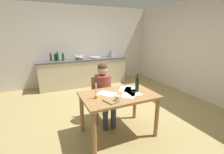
% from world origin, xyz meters
% --- Properties ---
extents(ground_plane, '(5.20, 5.20, 0.04)m').
position_xyz_m(ground_plane, '(0.00, 0.00, -0.02)').
color(ground_plane, tan).
extents(wall_back, '(5.20, 0.12, 2.60)m').
position_xyz_m(wall_back, '(0.00, 2.60, 1.30)').
color(wall_back, silver).
rests_on(wall_back, ground).
extents(wall_right, '(0.12, 5.20, 2.60)m').
position_xyz_m(wall_right, '(2.60, 0.00, 1.30)').
color(wall_right, silver).
rests_on(wall_right, ground).
extents(kitchen_counter, '(2.88, 0.64, 0.90)m').
position_xyz_m(kitchen_counter, '(0.00, 2.24, 0.45)').
color(kitchen_counter, beige).
rests_on(kitchen_counter, ground).
extents(dining_table, '(1.24, 0.81, 0.75)m').
position_xyz_m(dining_table, '(-0.19, -0.71, 0.64)').
color(dining_table, '#9E7042').
rests_on(dining_table, ground).
extents(chair_at_table, '(0.43, 0.43, 0.88)m').
position_xyz_m(chair_at_table, '(-0.25, -0.07, 0.49)').
color(chair_at_table, '#9E7042').
rests_on(chair_at_table, ground).
extents(person_seated, '(0.34, 0.61, 1.19)m').
position_xyz_m(person_seated, '(-0.25, -0.22, 0.68)').
color(person_seated, brown).
rests_on(person_seated, ground).
extents(coffee_mug, '(0.11, 0.07, 0.09)m').
position_xyz_m(coffee_mug, '(-0.33, -0.98, 0.80)').
color(coffee_mug, white).
rests_on(coffee_mug, dining_table).
extents(candlestick, '(0.06, 0.06, 0.25)m').
position_xyz_m(candlestick, '(-0.59, -0.73, 0.82)').
color(candlestick, gold).
rests_on(candlestick, dining_table).
extents(book_magazine, '(0.22, 0.26, 0.02)m').
position_xyz_m(book_magazine, '(-0.43, -0.93, 0.76)').
color(book_magazine, olive).
rests_on(book_magazine, dining_table).
extents(paper_letter, '(0.23, 0.31, 0.00)m').
position_xyz_m(paper_letter, '(0.08, -0.77, 0.75)').
color(paper_letter, white).
rests_on(paper_letter, dining_table).
extents(paper_bill, '(0.35, 0.36, 0.00)m').
position_xyz_m(paper_bill, '(-0.36, -0.61, 0.75)').
color(paper_bill, white).
rests_on(paper_bill, dining_table).
extents(paper_envelope, '(0.35, 0.36, 0.00)m').
position_xyz_m(paper_envelope, '(0.14, -0.57, 0.75)').
color(paper_envelope, white).
rests_on(paper_envelope, dining_table).
extents(paper_receipt, '(0.34, 0.36, 0.00)m').
position_xyz_m(paper_receipt, '(0.03, -0.56, 0.75)').
color(paper_receipt, white).
rests_on(paper_receipt, dining_table).
extents(paper_notice, '(0.35, 0.36, 0.00)m').
position_xyz_m(paper_notice, '(-0.05, -0.81, 0.75)').
color(paper_notice, white).
rests_on(paper_notice, dining_table).
extents(wine_bottle_on_table, '(0.07, 0.07, 0.32)m').
position_xyz_m(wine_bottle_on_table, '(0.15, -0.75, 0.89)').
color(wine_bottle_on_table, black).
rests_on(wine_bottle_on_table, dining_table).
extents(sink_unit, '(0.36, 0.36, 0.24)m').
position_xyz_m(sink_unit, '(0.43, 2.24, 0.92)').
color(sink_unit, '#B2B7BC').
rests_on(sink_unit, kitchen_counter).
extents(bottle_oil, '(0.07, 0.07, 0.26)m').
position_xyz_m(bottle_oil, '(-1.00, 2.28, 1.01)').
color(bottle_oil, '#593319').
rests_on(bottle_oil, kitchen_counter).
extents(bottle_vinegar, '(0.07, 0.07, 0.24)m').
position_xyz_m(bottle_vinegar, '(-0.87, 2.25, 1.00)').
color(bottle_vinegar, '#194C23').
rests_on(bottle_vinegar, kitchen_counter).
extents(bottle_wine_red, '(0.07, 0.07, 0.29)m').
position_xyz_m(bottle_wine_red, '(-0.80, 2.23, 1.02)').
color(bottle_wine_red, '#194C23').
rests_on(bottle_wine_red, kitchen_counter).
extents(bottle_sauce, '(0.07, 0.07, 0.25)m').
position_xyz_m(bottle_sauce, '(-0.65, 2.19, 1.01)').
color(bottle_sauce, '#194C23').
rests_on(bottle_sauce, kitchen_counter).
extents(mixing_bowl, '(0.26, 0.26, 0.12)m').
position_xyz_m(mixing_bowl, '(-0.14, 2.21, 0.96)').
color(mixing_bowl, tan).
rests_on(mixing_bowl, kitchen_counter).
extents(stovetop_kettle, '(0.18, 0.18, 0.22)m').
position_xyz_m(stovetop_kettle, '(1.00, 2.24, 1.00)').
color(stovetop_kettle, '#B7BABF').
rests_on(stovetop_kettle, kitchen_counter).
extents(wine_glass_near_sink, '(0.07, 0.07, 0.15)m').
position_xyz_m(wine_glass_near_sink, '(0.06, 2.39, 1.01)').
color(wine_glass_near_sink, silver).
rests_on(wine_glass_near_sink, kitchen_counter).
extents(wine_glass_by_kettle, '(0.07, 0.07, 0.15)m').
position_xyz_m(wine_glass_by_kettle, '(-0.04, 2.39, 1.01)').
color(wine_glass_by_kettle, silver).
rests_on(wine_glass_by_kettle, kitchen_counter).
extents(wine_glass_back_left, '(0.07, 0.07, 0.15)m').
position_xyz_m(wine_glass_back_left, '(-0.15, 2.39, 1.01)').
color(wine_glass_back_left, silver).
rests_on(wine_glass_back_left, kitchen_counter).
extents(wine_glass_back_right, '(0.07, 0.07, 0.15)m').
position_xyz_m(wine_glass_back_right, '(-0.22, 2.39, 1.01)').
color(wine_glass_back_right, silver).
rests_on(wine_glass_back_right, kitchen_counter).
extents(teacup_on_counter, '(0.12, 0.09, 0.09)m').
position_xyz_m(teacup_on_counter, '(-0.20, 2.09, 0.94)').
color(teacup_on_counter, '#33598C').
rests_on(teacup_on_counter, kitchen_counter).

